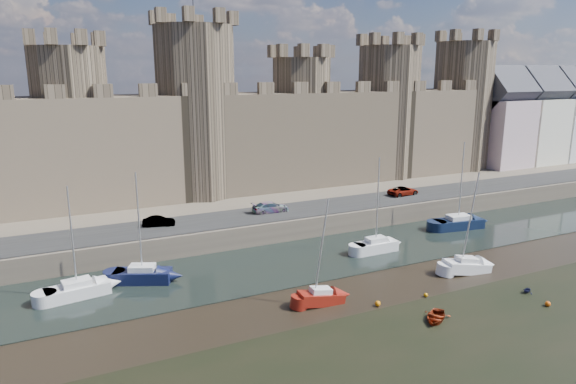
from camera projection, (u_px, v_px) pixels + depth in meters
name	position (u px, v px, depth m)	size (l,w,h in m)	color
water_channel	(249.00, 269.00, 51.91)	(160.00, 12.00, 0.08)	black
quay	(168.00, 187.00, 83.23)	(160.00, 60.00, 2.50)	#4C443A
road	(218.00, 220.00, 60.11)	(160.00, 7.00, 0.10)	black
castle	(179.00, 130.00, 70.03)	(108.50, 11.00, 29.00)	#42382B
townhouses	(552.00, 119.00, 98.83)	(35.50, 9.05, 18.13)	beige
car_1	(159.00, 221.00, 57.69)	(1.25, 3.58, 1.18)	gray
car_2	(270.00, 207.00, 63.41)	(1.88, 4.62, 1.34)	gray
car_3	(403.00, 191.00, 72.12)	(2.11, 4.57, 1.27)	gray
sailboat_0	(77.00, 289.00, 45.33)	(5.64, 2.89, 10.08)	silver
sailboat_1	(142.00, 274.00, 48.54)	(5.68, 4.05, 10.62)	#0E1333
sailboat_2	(376.00, 245.00, 56.69)	(4.90, 1.92, 10.56)	silver
sailboat_3	(458.00, 222.00, 65.13)	(6.59, 3.34, 11.05)	black
sailboat_4	(321.00, 296.00, 44.12)	(4.10, 1.81, 9.39)	maroon
sailboat_5	(466.00, 265.00, 51.06)	(4.93, 2.54, 10.15)	white
dinghy_4	(436.00, 317.00, 41.27)	(2.10, 0.61, 2.94)	maroon
dinghy_7	(527.00, 290.00, 46.35)	(0.94, 0.57, 1.09)	black
buoy_1	(378.00, 304.00, 43.76)	(0.50, 0.50, 0.50)	orange
buoy_3	(426.00, 295.00, 45.59)	(0.38, 0.38, 0.38)	orange
buoy_5	(548.00, 304.00, 43.76)	(0.46, 0.46, 0.46)	#E1540A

